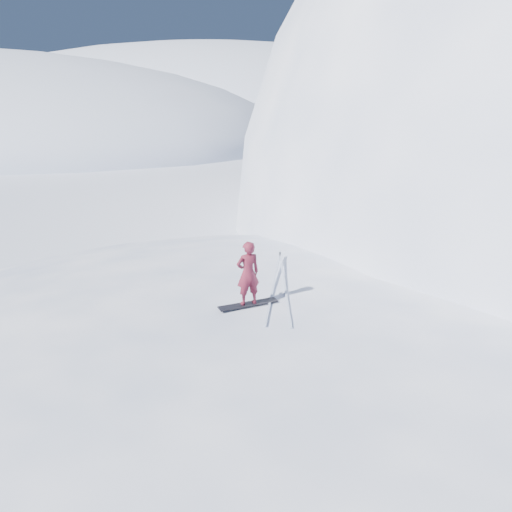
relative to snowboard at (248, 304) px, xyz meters
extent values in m
plane|color=white|center=(2.49, -3.30, -2.41)|extent=(400.00, 400.00, 0.00)
ellipsoid|color=white|center=(3.49, -0.30, -2.41)|extent=(36.00, 28.00, 4.80)
ellipsoid|color=white|center=(-37.51, 106.70, -2.41)|extent=(140.00, 90.00, 36.00)
ellipsoid|color=white|center=(-1.51, -5.30, -2.41)|extent=(6.00, 5.40, 0.80)
ellipsoid|color=white|center=(0.49, 2.70, -2.41)|extent=(7.00, 6.30, 1.00)
cube|color=black|center=(0.00, 0.00, 0.00)|extent=(1.58, 1.26, 0.03)
imported|color=maroon|center=(0.00, 0.00, 0.92)|extent=(0.79, 0.74, 1.81)
cube|color=silver|center=(0.40, 1.79, 0.01)|extent=(0.72, 5.97, 0.04)
cube|color=silver|center=(0.72, 1.79, 0.01)|extent=(1.39, 5.86, 0.04)
camera|label=1|loc=(3.00, -12.35, 5.76)|focal=35.00mm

